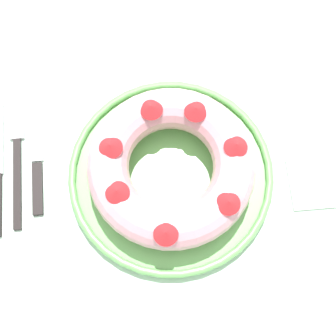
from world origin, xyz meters
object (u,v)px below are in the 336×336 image
serving_dish (168,176)px  bundt_cake (168,168)px  fork (14,156)px  cake_knife (34,164)px  napkin (323,183)px

serving_dish → bundt_cake: 0.04m
serving_dish → fork: 0.26m
serving_dish → cake_knife: size_ratio=1.70×
serving_dish → napkin: size_ratio=2.72×
bundt_cake → napkin: bundt_cake is taller
serving_dish → bundt_cake: bearing=-58.4°
serving_dish → bundt_cake: bundt_cake is taller
serving_dish → napkin: bearing=-7.9°
bundt_cake → fork: bearing=166.0°
serving_dish → bundt_cake: size_ratio=1.27×
fork → cake_knife: cake_knife is taller
serving_dish → fork: (-0.25, 0.06, -0.01)m
cake_knife → bundt_cake: bearing=-5.9°
cake_knife → serving_dish: bearing=-5.9°
cake_knife → napkin: (0.46, -0.08, -0.00)m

